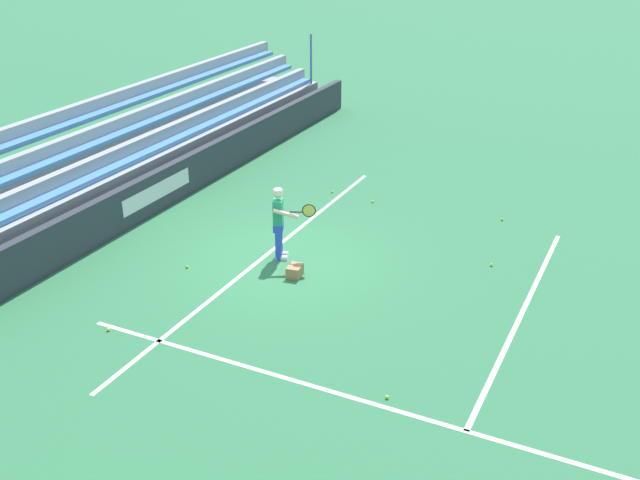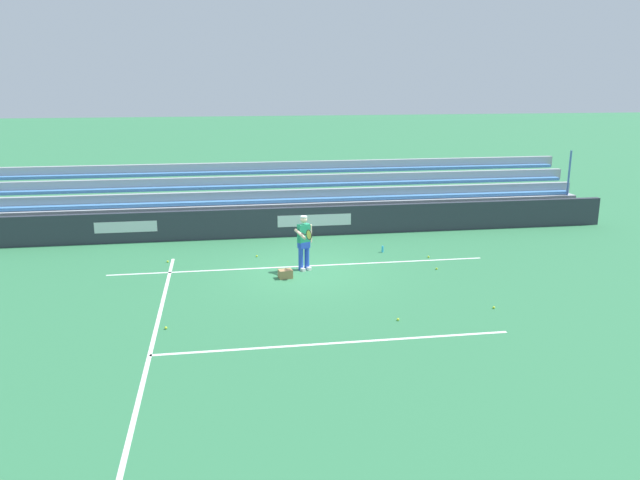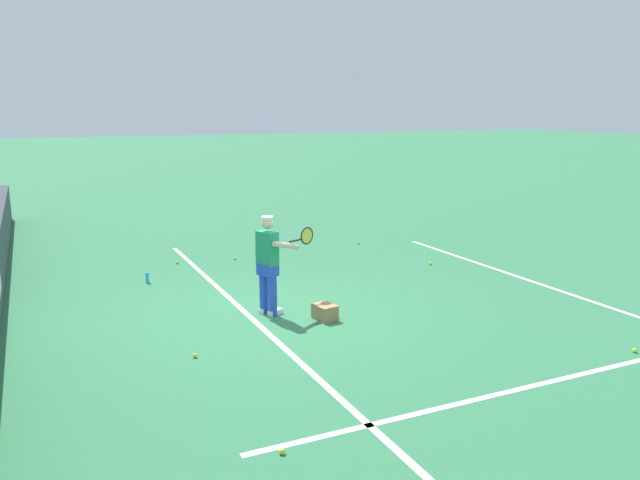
{
  "view_description": "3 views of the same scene",
  "coord_description": "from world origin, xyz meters",
  "px_view_note": "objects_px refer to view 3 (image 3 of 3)",
  "views": [
    {
      "loc": [
        13.63,
        7.55,
        7.8
      ],
      "look_at": [
        0.88,
        1.34,
        1.14
      ],
      "focal_mm": 42.0,
      "sensor_mm": 36.0,
      "label": 1
    },
    {
      "loc": [
        2.41,
        18.35,
        5.84
      ],
      "look_at": [
        -0.29,
        1.36,
        1.34
      ],
      "focal_mm": 35.0,
      "sensor_mm": 36.0,
      "label": 2
    },
    {
      "loc": [
        9.68,
        -3.71,
        3.45
      ],
      "look_at": [
        -1.2,
        1.37,
        0.95
      ],
      "focal_mm": 35.0,
      "sensor_mm": 36.0,
      "label": 3
    }
  ],
  "objects_px": {
    "tennis_ball_on_baseline": "(358,243)",
    "tennis_ball_by_box": "(235,258)",
    "tennis_ball_far_left": "(177,262)",
    "tennis_ball_near_player": "(430,263)",
    "tennis_ball_toward_net": "(635,350)",
    "tennis_ball_far_right": "(195,355)",
    "water_bottle": "(147,278)",
    "tennis_player": "(269,264)",
    "tennis_ball_midcourt": "(282,451)",
    "ball_box_cardboard": "(325,312)"
  },
  "relations": [
    {
      "from": "tennis_ball_far_left",
      "to": "tennis_ball_by_box",
      "type": "bearing_deg",
      "value": 82.27
    },
    {
      "from": "tennis_player",
      "to": "tennis_ball_near_player",
      "type": "xyz_separation_m",
      "value": [
        -1.73,
        4.55,
        -0.86
      ]
    },
    {
      "from": "ball_box_cardboard",
      "to": "tennis_ball_far_left",
      "type": "relative_size",
      "value": 6.06
    },
    {
      "from": "tennis_ball_near_player",
      "to": "water_bottle",
      "type": "height_order",
      "value": "water_bottle"
    },
    {
      "from": "tennis_ball_far_left",
      "to": "ball_box_cardboard",
      "type": "bearing_deg",
      "value": 15.81
    },
    {
      "from": "tennis_ball_near_player",
      "to": "water_bottle",
      "type": "bearing_deg",
      "value": -101.08
    },
    {
      "from": "ball_box_cardboard",
      "to": "tennis_ball_midcourt",
      "type": "xyz_separation_m",
      "value": [
        3.62,
        -2.21,
        -0.1
      ]
    },
    {
      "from": "tennis_ball_midcourt",
      "to": "tennis_ball_toward_net",
      "type": "relative_size",
      "value": 1.0
    },
    {
      "from": "tennis_ball_far_left",
      "to": "tennis_ball_on_baseline",
      "type": "bearing_deg",
      "value": 91.8
    },
    {
      "from": "tennis_ball_on_baseline",
      "to": "tennis_player",
      "type": "bearing_deg",
      "value": -43.12
    },
    {
      "from": "tennis_ball_on_baseline",
      "to": "tennis_ball_far_right",
      "type": "bearing_deg",
      "value": -44.95
    },
    {
      "from": "tennis_ball_midcourt",
      "to": "tennis_ball_on_baseline",
      "type": "bearing_deg",
      "value": 147.19
    },
    {
      "from": "tennis_ball_midcourt",
      "to": "tennis_ball_far_left",
      "type": "bearing_deg",
      "value": 174.61
    },
    {
      "from": "tennis_ball_toward_net",
      "to": "tennis_ball_by_box",
      "type": "bearing_deg",
      "value": -156.12
    },
    {
      "from": "ball_box_cardboard",
      "to": "tennis_ball_far_left",
      "type": "height_order",
      "value": "ball_box_cardboard"
    },
    {
      "from": "tennis_ball_far_left",
      "to": "tennis_ball_far_right",
      "type": "distance_m",
      "value": 5.75
    },
    {
      "from": "tennis_player",
      "to": "ball_box_cardboard",
      "type": "relative_size",
      "value": 4.29
    },
    {
      "from": "tennis_ball_midcourt",
      "to": "tennis_ball_near_player",
      "type": "bearing_deg",
      "value": 134.99
    },
    {
      "from": "tennis_player",
      "to": "tennis_ball_far_right",
      "type": "bearing_deg",
      "value": -50.08
    },
    {
      "from": "tennis_ball_toward_net",
      "to": "tennis_ball_far_left",
      "type": "bearing_deg",
      "value": -149.29
    },
    {
      "from": "tennis_ball_by_box",
      "to": "water_bottle",
      "type": "height_order",
      "value": "water_bottle"
    },
    {
      "from": "tennis_player",
      "to": "tennis_ball_midcourt",
      "type": "bearing_deg",
      "value": -18.96
    },
    {
      "from": "tennis_ball_on_baseline",
      "to": "tennis_ball_far_right",
      "type": "relative_size",
      "value": 1.0
    },
    {
      "from": "tennis_ball_midcourt",
      "to": "water_bottle",
      "type": "distance_m",
      "value": 7.22
    },
    {
      "from": "tennis_player",
      "to": "tennis_ball_far_right",
      "type": "xyz_separation_m",
      "value": [
        1.39,
        -1.66,
        -0.86
      ]
    },
    {
      "from": "tennis_ball_near_player",
      "to": "tennis_player",
      "type": "bearing_deg",
      "value": -69.14
    },
    {
      "from": "tennis_ball_by_box",
      "to": "water_bottle",
      "type": "distance_m",
      "value": 2.51
    },
    {
      "from": "tennis_ball_far_left",
      "to": "tennis_ball_toward_net",
      "type": "bearing_deg",
      "value": 30.71
    },
    {
      "from": "tennis_ball_by_box",
      "to": "tennis_ball_on_baseline",
      "type": "distance_m",
      "value": 3.51
    },
    {
      "from": "tennis_ball_toward_net",
      "to": "water_bottle",
      "type": "distance_m",
      "value": 8.94
    },
    {
      "from": "tennis_ball_near_player",
      "to": "tennis_ball_toward_net",
      "type": "bearing_deg",
      "value": -3.6
    },
    {
      "from": "tennis_ball_on_baseline",
      "to": "tennis_ball_by_box",
      "type": "bearing_deg",
      "value": -84.62
    },
    {
      "from": "tennis_ball_on_baseline",
      "to": "water_bottle",
      "type": "relative_size",
      "value": 0.3
    },
    {
      "from": "tennis_ball_toward_net",
      "to": "tennis_ball_far_right",
      "type": "distance_m",
      "value": 6.37
    },
    {
      "from": "tennis_ball_near_player",
      "to": "water_bottle",
      "type": "distance_m",
      "value": 6.24
    },
    {
      "from": "tennis_ball_midcourt",
      "to": "tennis_ball_on_baseline",
      "type": "xyz_separation_m",
      "value": [
        -8.71,
        5.62,
        0.0
      ]
    },
    {
      "from": "tennis_ball_midcourt",
      "to": "tennis_ball_by_box",
      "type": "relative_size",
      "value": 1.0
    },
    {
      "from": "tennis_ball_by_box",
      "to": "tennis_ball_near_player",
      "type": "bearing_deg",
      "value": 58.78
    },
    {
      "from": "tennis_ball_midcourt",
      "to": "water_bottle",
      "type": "relative_size",
      "value": 0.3
    },
    {
      "from": "tennis_player",
      "to": "tennis_ball_near_player",
      "type": "height_order",
      "value": "tennis_player"
    },
    {
      "from": "tennis_ball_midcourt",
      "to": "tennis_player",
      "type": "bearing_deg",
      "value": 161.04
    },
    {
      "from": "tennis_ball_far_left",
      "to": "tennis_ball_near_player",
      "type": "height_order",
      "value": "same"
    },
    {
      "from": "tennis_player",
      "to": "tennis_ball_near_player",
      "type": "relative_size",
      "value": 25.98
    },
    {
      "from": "tennis_ball_by_box",
      "to": "water_bottle",
      "type": "relative_size",
      "value": 0.3
    },
    {
      "from": "tennis_player",
      "to": "tennis_ball_on_baseline",
      "type": "height_order",
      "value": "tennis_player"
    },
    {
      "from": "tennis_ball_midcourt",
      "to": "tennis_ball_far_right",
      "type": "relative_size",
      "value": 1.0
    },
    {
      "from": "tennis_ball_toward_net",
      "to": "tennis_ball_far_right",
      "type": "relative_size",
      "value": 1.0
    },
    {
      "from": "tennis_ball_near_player",
      "to": "tennis_ball_midcourt",
      "type": "bearing_deg",
      "value": -45.01
    },
    {
      "from": "tennis_ball_by_box",
      "to": "tennis_ball_far_right",
      "type": "xyz_separation_m",
      "value": [
        5.48,
        -2.31,
        0.0
      ]
    },
    {
      "from": "ball_box_cardboard",
      "to": "tennis_ball_by_box",
      "type": "xyz_separation_m",
      "value": [
        -4.77,
        -0.09,
        -0.1
      ]
    }
  ]
}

